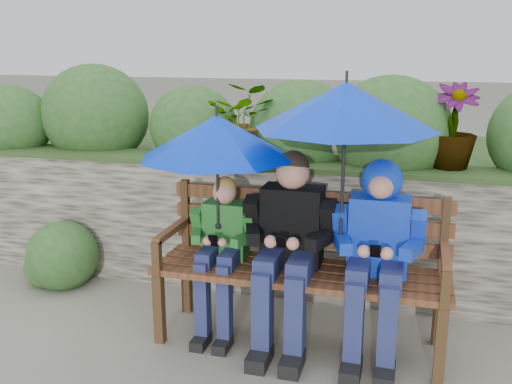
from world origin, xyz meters
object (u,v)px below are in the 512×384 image
(boy_left, at_px, (222,246))
(umbrella_right, at_px, (346,106))
(boy_middle, at_px, (289,241))
(umbrella_left, at_px, (217,137))
(park_bench, at_px, (302,258))
(boy_right, at_px, (378,243))

(boy_left, bearing_deg, umbrella_right, -2.78)
(boy_middle, height_order, umbrella_left, umbrella_left)
(boy_left, xyz_separation_m, boy_middle, (0.45, -0.02, 0.08))
(park_bench, xyz_separation_m, umbrella_right, (0.26, -0.12, 0.99))
(umbrella_left, bearing_deg, boy_left, -24.31)
(boy_middle, relative_size, umbrella_left, 1.25)
(park_bench, bearing_deg, umbrella_right, -24.40)
(boy_middle, bearing_deg, boy_right, 1.74)
(park_bench, distance_m, umbrella_left, 0.94)
(umbrella_left, xyz_separation_m, umbrella_right, (0.80, -0.05, 0.22))
(boy_left, xyz_separation_m, umbrella_left, (-0.02, 0.01, 0.71))
(park_bench, bearing_deg, boy_left, -171.37)
(boy_middle, distance_m, umbrella_left, 0.79)
(boy_left, xyz_separation_m, umbrella_right, (0.77, -0.04, 0.93))
(park_bench, distance_m, boy_middle, 0.18)
(umbrella_right, bearing_deg, boy_right, 8.87)
(park_bench, height_order, boy_left, boy_left)
(park_bench, relative_size, umbrella_left, 1.85)
(park_bench, height_order, umbrella_right, umbrella_right)
(umbrella_right, bearing_deg, umbrella_left, 176.51)
(park_bench, distance_m, boy_left, 0.53)
(boy_left, distance_m, boy_right, 1.00)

